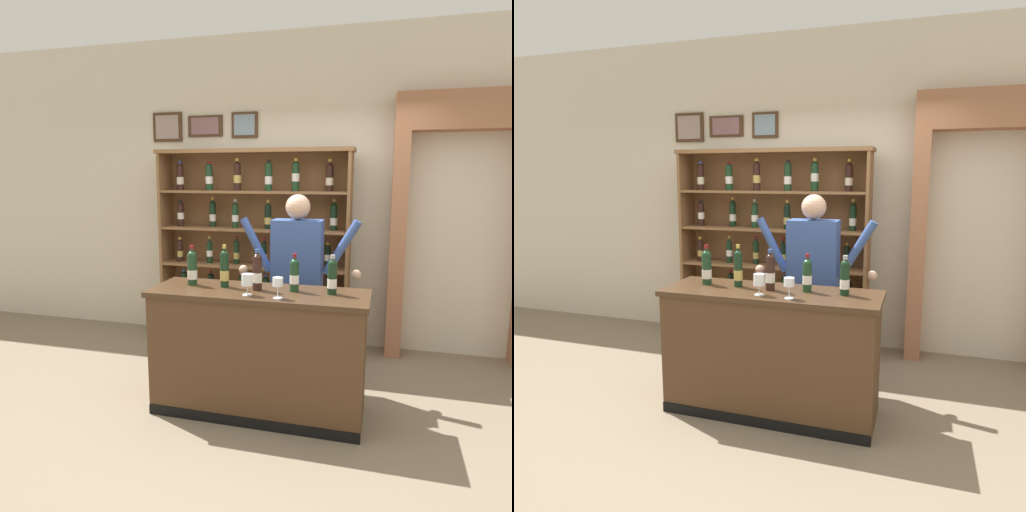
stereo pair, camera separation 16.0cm
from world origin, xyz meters
The scene contains 13 objects.
ground_plane centered at (0.00, 0.00, -0.01)m, with size 14.00×14.00×0.02m, color #7A6B56.
back_wall centered at (0.00, 1.77, 1.65)m, with size 12.00×0.19×3.30m.
wine_shelf centered at (-0.49, 1.41, 1.12)m, with size 2.04×0.36×2.09m.
archway_doorway centered at (1.56, 1.64, 1.49)m, with size 1.34×0.45×2.59m.
tasting_counter centered at (-0.06, 0.00, 0.48)m, with size 1.65×0.57×0.97m.
shopkeeper centered at (0.12, 0.62, 1.03)m, with size 1.07×0.22×1.67m.
tasting_bottle_prosecco centered at (-0.61, 0.05, 1.11)m, with size 0.08×0.08×0.32m.
tasting_bottle_super_tuscan centered at (-0.34, 0.05, 1.11)m, with size 0.07×0.07×0.33m.
tasting_bottle_brunello centered at (-0.07, 0.02, 1.11)m, with size 0.07×0.07×0.31m.
tasting_bottle_bianco centered at (0.20, 0.06, 1.10)m, with size 0.07×0.07×0.29m.
tasting_bottle_chianti centered at (0.49, 0.04, 1.10)m, with size 0.07×0.07×0.29m.
wine_glass_left centered at (-0.10, -0.15, 1.07)m, with size 0.08×0.08×0.16m.
wine_glass_right centered at (0.13, -0.18, 1.08)m, with size 0.07×0.07×0.15m.
Camera 2 is at (1.00, -3.26, 1.82)m, focal length 32.90 mm.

